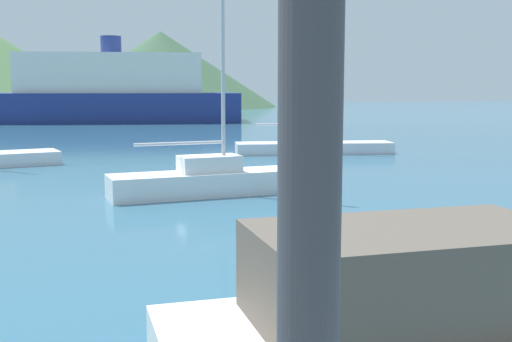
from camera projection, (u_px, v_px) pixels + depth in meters
name	position (u px, v px, depth m)	size (l,w,h in m)	color
motorboat_near	(493.00, 331.00, 7.09)	(7.36, 2.56, 2.48)	white
sailboat_middle	(314.00, 146.00, 31.64)	(7.89, 3.29, 7.60)	silver
sailboat_outer	(210.00, 178.00, 19.54)	(6.16, 1.79, 9.49)	white
ferry_distant	(112.00, 92.00, 59.39)	(24.50, 12.53, 7.87)	navy
hill_central	(161.00, 69.00, 103.21)	(37.46, 37.46, 12.03)	#38563D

